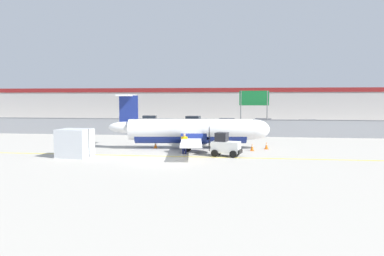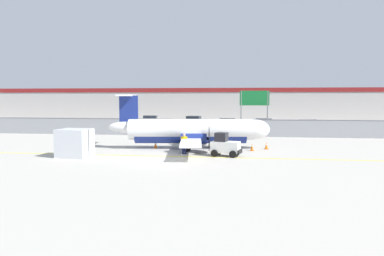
{
  "view_description": "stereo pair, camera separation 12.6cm",
  "coord_description": "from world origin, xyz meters",
  "px_view_note": "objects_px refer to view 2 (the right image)",
  "views": [
    {
      "loc": [
        5.83,
        -26.88,
        4.64
      ],
      "look_at": [
        1.18,
        7.84,
        1.8
      ],
      "focal_mm": 35.0,
      "sensor_mm": 36.0,
      "label": 1
    },
    {
      "loc": [
        5.95,
        -26.86,
        4.64
      ],
      "look_at": [
        1.18,
        7.84,
        1.8
      ],
      "focal_mm": 35.0,
      "sensor_mm": 36.0,
      "label": 2
    }
  ],
  "objects_px": {
    "ground_crew_worker": "(184,143)",
    "traffic_cone_near_left": "(266,146)",
    "commuter_airplane": "(193,131)",
    "parked_car_2": "(193,121)",
    "highway_sign": "(254,102)",
    "parked_car_3": "(226,124)",
    "cargo_container": "(75,143)",
    "traffic_cone_far_left": "(190,143)",
    "baggage_tug": "(225,145)",
    "traffic_cone_near_right": "(252,147)",
    "parked_car_4": "(265,124)",
    "traffic_cone_far_right": "(156,145)",
    "parked_car_5": "(309,126)",
    "parked_car_0": "(127,120)",
    "parked_car_1": "(150,120)"
  },
  "relations": [
    {
      "from": "traffic_cone_far_left",
      "to": "parked_car_1",
      "type": "height_order",
      "value": "parked_car_1"
    },
    {
      "from": "cargo_container",
      "to": "parked_car_3",
      "type": "bearing_deg",
      "value": 72.77
    },
    {
      "from": "parked_car_1",
      "to": "parked_car_2",
      "type": "relative_size",
      "value": 0.99
    },
    {
      "from": "baggage_tug",
      "to": "parked_car_3",
      "type": "bearing_deg",
      "value": 105.26
    },
    {
      "from": "traffic_cone_far_left",
      "to": "traffic_cone_near_left",
      "type": "bearing_deg",
      "value": -7.26
    },
    {
      "from": "traffic_cone_far_right",
      "to": "parked_car_1",
      "type": "bearing_deg",
      "value": 105.36
    },
    {
      "from": "traffic_cone_near_right",
      "to": "cargo_container",
      "type": "bearing_deg",
      "value": -158.76
    },
    {
      "from": "commuter_airplane",
      "to": "cargo_container",
      "type": "distance_m",
      "value": 10.58
    },
    {
      "from": "parked_car_4",
      "to": "parked_car_3",
      "type": "bearing_deg",
      "value": -169.73
    },
    {
      "from": "ground_crew_worker",
      "to": "cargo_container",
      "type": "xyz_separation_m",
      "value": [
        -8.28,
        -2.65,
        0.15
      ]
    },
    {
      "from": "parked_car_0",
      "to": "cargo_container",
      "type": "bearing_deg",
      "value": 101.04
    },
    {
      "from": "parked_car_1",
      "to": "parked_car_4",
      "type": "xyz_separation_m",
      "value": [
        18.48,
        -6.68,
        0.0
      ]
    },
    {
      "from": "highway_sign",
      "to": "parked_car_3",
      "type": "bearing_deg",
      "value": 117.22
    },
    {
      "from": "parked_car_4",
      "to": "parked_car_5",
      "type": "bearing_deg",
      "value": -10.11
    },
    {
      "from": "parked_car_2",
      "to": "parked_car_3",
      "type": "xyz_separation_m",
      "value": [
        5.69,
        -6.32,
        0.0
      ]
    },
    {
      "from": "ground_crew_worker",
      "to": "highway_sign",
      "type": "xyz_separation_m",
      "value": [
        6.14,
        16.32,
        3.19
      ]
    },
    {
      "from": "parked_car_2",
      "to": "baggage_tug",
      "type": "bearing_deg",
      "value": 110.12
    },
    {
      "from": "highway_sign",
      "to": "commuter_airplane",
      "type": "bearing_deg",
      "value": -114.54
    },
    {
      "from": "parked_car_5",
      "to": "ground_crew_worker",
      "type": "bearing_deg",
      "value": -125.86
    },
    {
      "from": "traffic_cone_near_left",
      "to": "parked_car_0",
      "type": "relative_size",
      "value": 0.15
    },
    {
      "from": "traffic_cone_far_left",
      "to": "traffic_cone_near_right",
      "type": "bearing_deg",
      "value": -19.86
    },
    {
      "from": "baggage_tug",
      "to": "traffic_cone_near_right",
      "type": "height_order",
      "value": "baggage_tug"
    },
    {
      "from": "traffic_cone_near_left",
      "to": "traffic_cone_near_right",
      "type": "distance_m",
      "value": 1.77
    },
    {
      "from": "parked_car_1",
      "to": "parked_car_0",
      "type": "bearing_deg",
      "value": 8.65
    },
    {
      "from": "commuter_airplane",
      "to": "traffic_cone_near_right",
      "type": "xyz_separation_m",
      "value": [
        5.3,
        -0.78,
        -1.29
      ]
    },
    {
      "from": "commuter_airplane",
      "to": "parked_car_2",
      "type": "xyz_separation_m",
      "value": [
        -3.58,
        26.35,
        -0.71
      ]
    },
    {
      "from": "traffic_cone_far_right",
      "to": "parked_car_2",
      "type": "height_order",
      "value": "parked_car_2"
    },
    {
      "from": "commuter_airplane",
      "to": "baggage_tug",
      "type": "bearing_deg",
      "value": -60.84
    },
    {
      "from": "commuter_airplane",
      "to": "traffic_cone_far_right",
      "type": "relative_size",
      "value": 25.11
    },
    {
      "from": "parked_car_3",
      "to": "parked_car_1",
      "type": "bearing_deg",
      "value": -31.44
    },
    {
      "from": "cargo_container",
      "to": "traffic_cone_far_left",
      "type": "height_order",
      "value": "cargo_container"
    },
    {
      "from": "traffic_cone_far_left",
      "to": "parked_car_0",
      "type": "xyz_separation_m",
      "value": [
        -14.09,
        24.71,
        0.58
      ]
    },
    {
      "from": "ground_crew_worker",
      "to": "traffic_cone_near_left",
      "type": "relative_size",
      "value": 2.66
    },
    {
      "from": "ground_crew_worker",
      "to": "parked_car_3",
      "type": "bearing_deg",
      "value": -2.03
    },
    {
      "from": "baggage_tug",
      "to": "parked_car_0",
      "type": "height_order",
      "value": "baggage_tug"
    },
    {
      "from": "traffic_cone_near_left",
      "to": "parked_car_4",
      "type": "distance_m",
      "value": 19.88
    },
    {
      "from": "parked_car_1",
      "to": "parked_car_3",
      "type": "relative_size",
      "value": 1.01
    },
    {
      "from": "baggage_tug",
      "to": "cargo_container",
      "type": "relative_size",
      "value": 0.98
    },
    {
      "from": "parked_car_2",
      "to": "parked_car_4",
      "type": "height_order",
      "value": "same"
    },
    {
      "from": "parked_car_0",
      "to": "traffic_cone_far_right",
      "type": "bearing_deg",
      "value": 113.32
    },
    {
      "from": "ground_crew_worker",
      "to": "parked_car_2",
      "type": "distance_m",
      "value": 30.06
    },
    {
      "from": "baggage_tug",
      "to": "cargo_container",
      "type": "xyz_separation_m",
      "value": [
        -11.67,
        -1.99,
        0.24
      ]
    },
    {
      "from": "traffic_cone_near_right",
      "to": "parked_car_5",
      "type": "relative_size",
      "value": 0.15
    },
    {
      "from": "commuter_airplane",
      "to": "parked_car_0",
      "type": "bearing_deg",
      "value": 111.91
    },
    {
      "from": "parked_car_0",
      "to": "baggage_tug",
      "type": "bearing_deg",
      "value": 120.82
    },
    {
      "from": "traffic_cone_near_left",
      "to": "traffic_cone_near_right",
      "type": "height_order",
      "value": "same"
    },
    {
      "from": "parked_car_3",
      "to": "traffic_cone_near_left",
      "type": "bearing_deg",
      "value": 99.26
    },
    {
      "from": "parked_car_2",
      "to": "traffic_cone_near_right",
      "type": "bearing_deg",
      "value": 115.91
    },
    {
      "from": "traffic_cone_far_left",
      "to": "parked_car_2",
      "type": "bearing_deg",
      "value": 97.1
    },
    {
      "from": "traffic_cone_near_left",
      "to": "parked_car_2",
      "type": "bearing_deg",
      "value": 111.44
    }
  ]
}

